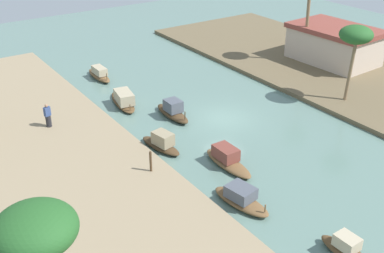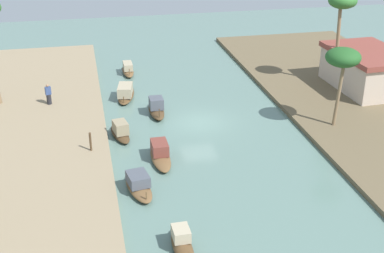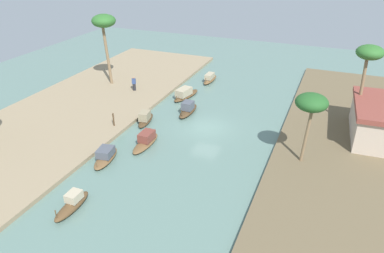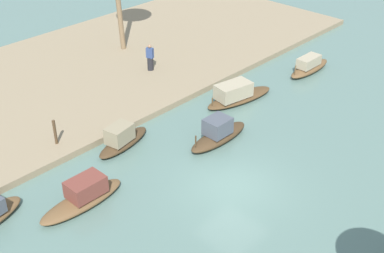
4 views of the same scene
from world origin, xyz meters
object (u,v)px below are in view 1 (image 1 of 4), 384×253
sampan_near_left_bank (123,100)px  person_on_near_bank (48,117)px  sampan_midstream (162,143)px  mooring_post (151,161)px  palm_tree_left_far (35,231)px  sampan_with_tall_canopy (227,159)px  sampan_foreground (241,198)px  riverside_building (334,44)px  sampan_upstream_small (350,253)px  sampan_downstream_large (99,74)px  palm_tree_right_tall (356,36)px  sampan_with_red_awning (173,111)px

sampan_near_left_bank → person_on_near_bank: size_ratio=2.77×
sampan_midstream → mooring_post: (2.24, -2.03, 0.51)m
palm_tree_left_far → sampan_midstream: bearing=133.5°
sampan_with_tall_canopy → sampan_foreground: bearing=-27.4°
sampan_midstream → sampan_with_tall_canopy: bearing=19.2°
sampan_near_left_bank → mooring_post: bearing=-7.4°
sampan_with_tall_canopy → mooring_post: mooring_post is taller
sampan_with_tall_canopy → palm_tree_left_far: size_ratio=0.69×
sampan_with_tall_canopy → sampan_foreground: 3.80m
sampan_with_tall_canopy → riverside_building: size_ratio=0.49×
sampan_upstream_small → sampan_downstream_large: size_ratio=0.90×
palm_tree_right_tall → sampan_near_left_bank: bearing=-123.2°
sampan_with_tall_canopy → sampan_midstream: size_ratio=1.15×
sampan_downstream_large → riverside_building: bearing=65.6°
sampan_midstream → mooring_post: bearing=-52.6°
mooring_post → palm_tree_right_tall: (-0.41, 16.87, 4.19)m
sampan_midstream → sampan_with_red_awning: bearing=128.8°
sampan_downstream_large → person_on_near_bank: 9.61m
sampan_upstream_small → palm_tree_right_tall: palm_tree_right_tall is taller
sampan_with_tall_canopy → person_on_near_bank: bearing=-145.1°
sampan_with_tall_canopy → palm_tree_left_far: palm_tree_left_far is taller
mooring_post → sampan_downstream_large: bearing=165.8°
sampan_upstream_small → sampan_foreground: sampan_upstream_small is taller
sampan_with_red_awning → palm_tree_left_far: palm_tree_left_far is taller
mooring_post → palm_tree_right_tall: palm_tree_right_tall is taller
palm_tree_left_far → palm_tree_right_tall: 26.36m
sampan_foreground → sampan_downstream_large: 20.34m
sampan_upstream_small → palm_tree_left_far: size_ratio=0.59×
palm_tree_right_tall → sampan_foreground: bearing=-69.8°
sampan_downstream_large → sampan_near_left_bank: bearing=-7.1°
sampan_near_left_bank → person_on_near_bank: person_on_near_bank is taller
sampan_upstream_small → riverside_building: (-17.40, 18.82, 1.53)m
riverside_building → sampan_midstream: bearing=-80.3°
sampan_upstream_small → mooring_post: size_ratio=2.64×
sampan_foreground → sampan_near_left_bank: (-14.33, 0.68, 0.04)m
sampan_upstream_small → riverside_building: size_ratio=0.42×
sampan_with_red_awning → mooring_post: 7.60m
sampan_upstream_small → sampan_foreground: (-5.76, -1.36, 0.01)m
sampan_with_tall_canopy → sampan_midstream: (-3.78, -2.14, 0.02)m
sampan_with_tall_canopy → palm_tree_right_tall: 13.69m
sampan_downstream_large → palm_tree_left_far: (22.92, -12.15, 4.69)m
sampan_upstream_small → palm_tree_left_far: bearing=-105.6°
sampan_with_tall_canopy → palm_tree_left_far: bearing=-64.1°
person_on_near_bank → palm_tree_right_tall: 21.68m
sampan_with_tall_canopy → palm_tree_right_tall: bearing=98.9°
person_on_near_bank → sampan_with_red_awning: bearing=-38.9°
sampan_upstream_small → person_on_near_bank: size_ratio=2.03×
sampan_with_tall_canopy → sampan_upstream_small: size_ratio=1.18×
palm_tree_right_tall → riverside_building: 9.11m
sampan_upstream_small → mooring_post: 11.33m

